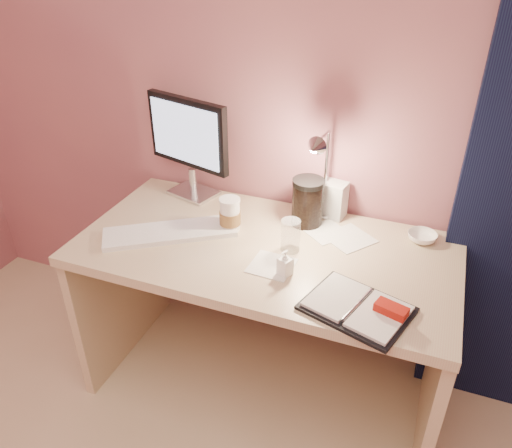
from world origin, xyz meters
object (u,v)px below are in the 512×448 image
(clear_cup, at_px, (290,236))
(desk_lamp, at_px, (322,171))
(planner, at_px, (360,308))
(coffee_cup, at_px, (230,215))
(desk, at_px, (271,283))
(product_box, at_px, (333,200))
(monitor, at_px, (190,139))
(keyboard, at_px, (170,232))
(lotion_bottle, at_px, (285,263))
(bowl, at_px, (422,237))
(dark_jar, at_px, (307,204))

(clear_cup, distance_m, desk_lamp, 0.27)
(planner, distance_m, coffee_cup, 0.64)
(desk, bearing_deg, coffee_cup, -176.86)
(product_box, bearing_deg, monitor, -167.10)
(clear_cup, xyz_separation_m, product_box, (0.08, 0.30, 0.01))
(keyboard, bearing_deg, coffee_cup, -2.39)
(clear_cup, bearing_deg, planner, -38.73)
(keyboard, distance_m, planner, 0.79)
(keyboard, height_order, desk_lamp, desk_lamp)
(product_box, bearing_deg, lotion_bottle, -87.31)
(monitor, relative_size, bowl, 4.01)
(desk, relative_size, desk_lamp, 3.63)
(planner, relative_size, clear_cup, 2.96)
(lotion_bottle, height_order, desk_lamp, desk_lamp)
(lotion_bottle, bearing_deg, keyboard, 170.68)
(keyboard, height_order, product_box, product_box)
(keyboard, xyz_separation_m, dark_jar, (0.46, 0.27, 0.08))
(monitor, distance_m, desk_lamp, 0.59)
(coffee_cup, bearing_deg, clear_cup, -11.82)
(keyboard, bearing_deg, monitor, 68.20)
(planner, height_order, desk_lamp, desk_lamp)
(product_box, bearing_deg, clear_cup, -95.91)
(coffee_cup, distance_m, clear_cup, 0.27)
(monitor, bearing_deg, product_box, 18.95)
(desk, relative_size, coffee_cup, 10.48)
(bowl, height_order, product_box, product_box)
(product_box, bearing_deg, planner, -58.32)
(monitor, distance_m, clear_cup, 0.63)
(lotion_bottle, xyz_separation_m, desk_lamp, (0.02, 0.34, 0.19))
(desk, distance_m, keyboard, 0.46)
(monitor, xyz_separation_m, keyboard, (0.07, -0.33, -0.25))
(lotion_bottle, distance_m, product_box, 0.45)
(coffee_cup, distance_m, lotion_bottle, 0.35)
(keyboard, xyz_separation_m, clear_cup, (0.46, 0.07, 0.05))
(planner, xyz_separation_m, dark_jar, (-0.30, 0.45, 0.07))
(clear_cup, height_order, product_box, product_box)
(desk, relative_size, lotion_bottle, 14.81)
(coffee_cup, xyz_separation_m, bowl, (0.71, 0.18, -0.05))
(lotion_bottle, bearing_deg, desk_lamp, 85.92)
(keyboard, bearing_deg, planner, -46.76)
(keyboard, bearing_deg, dark_jar, -3.53)
(clear_cup, height_order, bowl, clear_cup)
(clear_cup, xyz_separation_m, desk_lamp, (0.05, 0.20, 0.18))
(keyboard, relative_size, dark_jar, 2.92)
(coffee_cup, xyz_separation_m, desk_lamp, (0.32, 0.14, 0.18))
(keyboard, bearing_deg, clear_cup, -25.55)
(desk_lamp, bearing_deg, product_box, 78.06)
(monitor, bearing_deg, keyboard, -62.29)
(desk, xyz_separation_m, bowl, (0.54, 0.17, 0.24))
(keyboard, distance_m, desk_lamp, 0.62)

